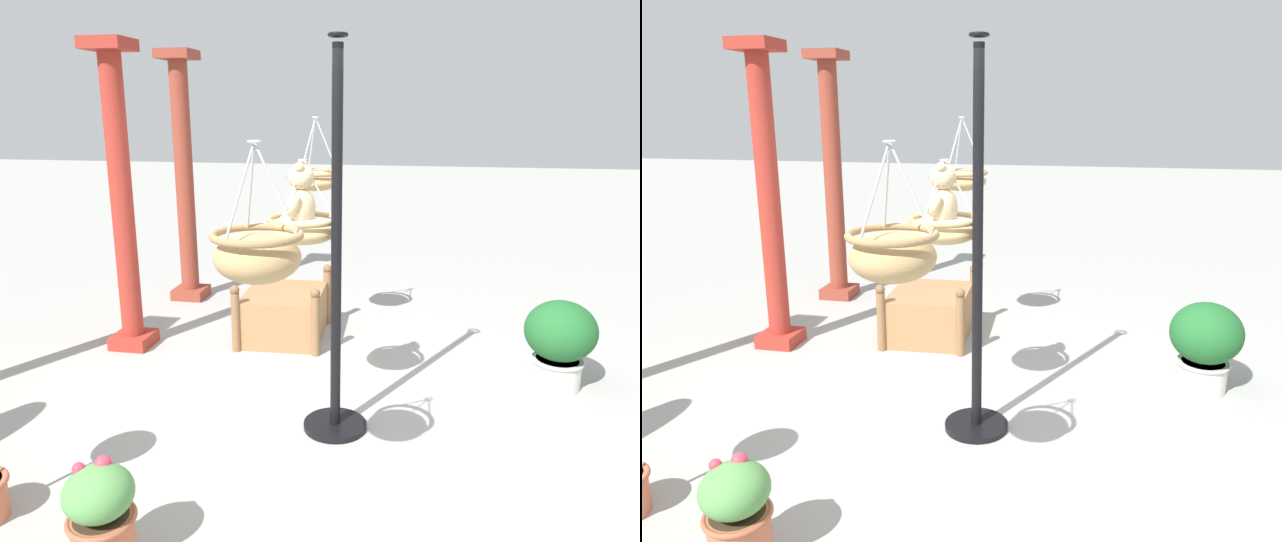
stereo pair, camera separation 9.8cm
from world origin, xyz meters
TOP-DOWN VIEW (x-y plane):
  - ground_plane at (0.00, 0.00)m, footprint 40.00×40.00m
  - display_pole_central at (-0.20, -0.07)m, footprint 0.44×0.44m
  - hanging_basket_with_teddy at (-0.05, 0.18)m, footprint 0.49×0.49m
  - teddy_bear at (-0.05, 0.20)m, footprint 0.31×0.28m
  - hanging_basket_left_high at (-1.30, 0.14)m, footprint 0.44×0.44m
  - hanging_basket_right_low at (1.54, 0.40)m, footprint 0.48×0.48m
  - greenhouse_pillar_left at (2.44, 2.07)m, footprint 0.39×0.39m
  - greenhouse_pillar_right at (0.94, 2.03)m, footprint 0.37×0.37m
  - wooden_planter_box at (1.42, 0.69)m, footprint 0.96×0.86m
  - potted_plant_tall_leafy at (-1.69, 0.83)m, footprint 0.33×0.33m
  - potted_plant_bushy_green at (0.74, -1.71)m, footprint 0.55×0.55m

SIDE VIEW (x-z plane):
  - ground_plane at x=0.00m, z-range 0.00..0.00m
  - wooden_planter_box at x=1.42m, z-range -0.07..0.57m
  - potted_plant_tall_leafy at x=-1.69m, z-range 0.00..0.57m
  - potted_plant_bushy_green at x=0.74m, z-range 0.04..0.76m
  - display_pole_central at x=-0.20m, z-range -0.47..2.11m
  - greenhouse_pillar_right at x=0.94m, z-range -0.05..2.68m
  - greenhouse_pillar_left at x=2.44m, z-range -0.05..2.72m
  - hanging_basket_with_teddy at x=-0.05m, z-range 1.10..1.66m
  - hanging_basket_left_high at x=-1.30m, z-range 1.18..1.83m
  - hanging_basket_right_low at x=1.54m, z-range 1.19..1.86m
  - teddy_bear at x=-0.05m, z-range 1.35..1.80m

